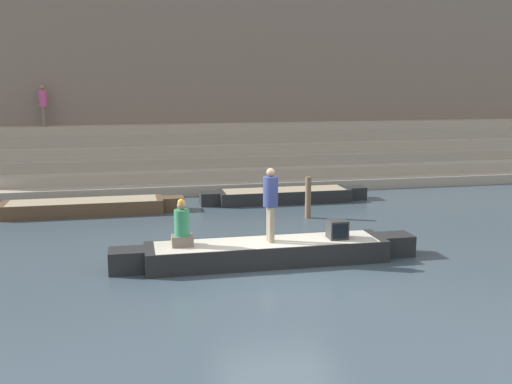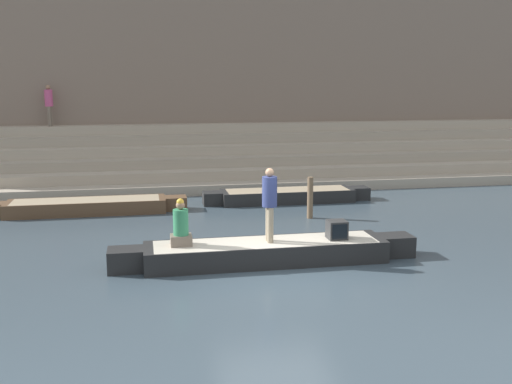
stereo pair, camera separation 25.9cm
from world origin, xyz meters
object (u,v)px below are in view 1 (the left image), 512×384
Objects in this scene: tv_set at (337,229)px; person_rowing at (182,227)px; rowboat_main at (267,251)px; person_on_steps at (43,103)px; person_standing at (271,200)px; moored_boat_shore at (84,207)px; mooring_post at (308,198)px; moored_boat_distant at (284,195)px.

person_rowing is at bearing 171.44° from tv_set.
rowboat_main is 4.27× the size of person_on_steps.
person_standing reaches higher than person_rowing.
moored_boat_shore is at bearing 129.41° from rowboat_main.
person_on_steps reaches higher than moored_boat_shore.
tv_set is (1.55, -0.05, -0.74)m from person_standing.
moored_boat_shore is 4.94× the size of mooring_post.
person_on_steps reaches higher than moored_boat_distant.
person_standing reaches higher than moored_boat_shore.
person_rowing is 0.19× the size of moored_boat_distant.
rowboat_main is at bearing -53.67° from moored_boat_shore.
mooring_post reaches higher than rowboat_main.
rowboat_main is 1.14× the size of moored_boat_shore.
moored_boat_distant is 3.48× the size of person_on_steps.
rowboat_main is 1.23× the size of moored_boat_distant.
moored_boat_distant is 10.54m from person_on_steps.
rowboat_main is at bearing -177.51° from person_standing.
moored_boat_shore is 6.44m from moored_boat_distant.
moored_boat_shore is at bearing 126.20° from person_rowing.
person_standing is 0.29× the size of moored_boat_distant.
person_rowing is 2.46× the size of tv_set.
tv_set is at bearing -45.01° from moored_boat_shore.
tv_set is 0.35× the size of mooring_post.
mooring_post is (2.15, 3.99, 0.36)m from rowboat_main.
person_standing reaches higher than moored_boat_distant.
mooring_post is (2.07, 3.99, -0.83)m from person_standing.
person_rowing is at bearing -135.68° from mooring_post.
rowboat_main is 14.05m from person_on_steps.
mooring_post reaches higher than tv_set.
moored_boat_distant is (1.98, 6.40, -1.21)m from person_standing.
rowboat_main is at bearing -106.24° from moored_boat_distant.
person_standing is 4.57m from mooring_post.
mooring_post is 12.03m from person_on_steps.
person_on_steps is at bearing 122.69° from person_standing.
person_standing is at bearing -117.45° from mooring_post.
tv_set is 0.07× the size of moored_boat_shore.
rowboat_main reaches higher than moored_boat_shore.
person_rowing is 0.17× the size of moored_boat_shore.
person_rowing is 13.16m from person_on_steps.
tv_set is 4.08m from mooring_post.
mooring_post is 0.76× the size of person_on_steps.
rowboat_main is 4.54m from mooring_post.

